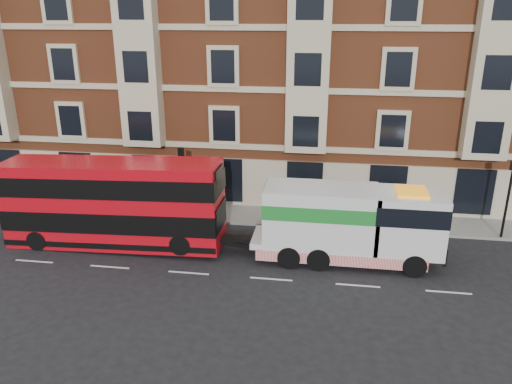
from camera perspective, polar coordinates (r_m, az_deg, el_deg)
ground at (r=23.76m, az=1.75°, el=-9.92°), size 120.00×120.00×0.00m
sidewalk at (r=30.44m, az=3.43°, el=-2.84°), size 90.00×3.00×0.15m
victorian_terrace at (r=35.59m, az=5.77°, el=16.96°), size 45.00×12.00×20.40m
lamp_post_west at (r=29.41m, az=-8.42°, el=1.57°), size 0.35×0.15×4.35m
lamp_post_east at (r=29.82m, az=26.92°, el=-0.18°), size 0.35×0.15×4.35m
double_decker_bus at (r=27.07m, az=-16.01°, el=-1.12°), size 11.48×2.63×4.65m
tow_truck at (r=24.94m, az=10.33°, el=-3.54°), size 9.19×2.72×3.83m
pedestrian at (r=31.63m, az=-12.46°, el=-0.42°), size 0.81×0.80×1.88m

